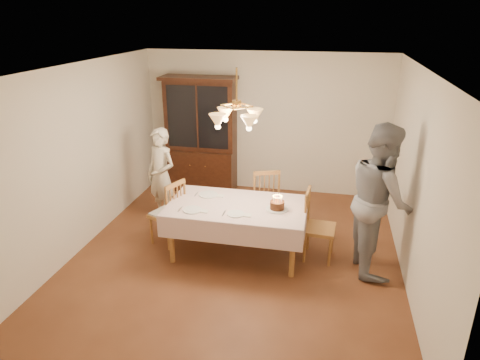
% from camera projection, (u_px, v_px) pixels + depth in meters
% --- Properties ---
extents(ground, '(5.00, 5.00, 0.00)m').
position_uv_depth(ground, '(237.00, 253.00, 6.15)').
color(ground, '#5B2F1A').
rests_on(ground, ground).
extents(room_shell, '(5.00, 5.00, 5.00)m').
position_uv_depth(room_shell, '(237.00, 148.00, 5.57)').
color(room_shell, white).
rests_on(room_shell, ground).
extents(dining_table, '(1.90, 1.10, 0.76)m').
position_uv_depth(dining_table, '(237.00, 210.00, 5.90)').
color(dining_table, '#955F2B').
rests_on(dining_table, ground).
extents(china_hutch, '(1.38, 0.54, 2.16)m').
position_uv_depth(china_hutch, '(201.00, 137.00, 8.05)').
color(china_hutch, black).
rests_on(china_hutch, ground).
extents(chair_far_side, '(0.56, 0.54, 1.00)m').
position_uv_depth(chair_far_side, '(264.00, 200.00, 6.80)').
color(chair_far_side, '#955F2B').
rests_on(chair_far_side, ground).
extents(chair_left_end, '(0.56, 0.57, 1.00)m').
position_uv_depth(chair_left_end, '(168.00, 214.00, 6.29)').
color(chair_left_end, '#955F2B').
rests_on(chair_left_end, ground).
extents(chair_right_end, '(0.45, 0.47, 1.00)m').
position_uv_depth(chair_right_end, '(319.00, 229.00, 5.89)').
color(chair_right_end, '#955F2B').
rests_on(chair_right_end, ground).
extents(elderly_woman, '(0.67, 0.58, 1.56)m').
position_uv_depth(elderly_woman, '(161.00, 176.00, 6.87)').
color(elderly_woman, '#EEE2C9').
rests_on(elderly_woman, ground).
extents(adult_in_grey, '(0.91, 1.09, 1.99)m').
position_uv_depth(adult_in_grey, '(380.00, 199.00, 5.47)').
color(adult_in_grey, slate).
rests_on(adult_in_grey, ground).
extents(birthday_cake, '(0.30, 0.30, 0.20)m').
position_uv_depth(birthday_cake, '(277.00, 206.00, 5.72)').
color(birthday_cake, white).
rests_on(birthday_cake, dining_table).
extents(place_setting_near_left, '(0.40, 0.25, 0.02)m').
position_uv_depth(place_setting_near_left, '(193.00, 210.00, 5.70)').
color(place_setting_near_left, white).
rests_on(place_setting_near_left, dining_table).
extents(place_setting_near_right, '(0.38, 0.23, 0.02)m').
position_uv_depth(place_setting_near_right, '(237.00, 214.00, 5.59)').
color(place_setting_near_right, white).
rests_on(place_setting_near_right, dining_table).
extents(place_setting_far_left, '(0.42, 0.27, 0.02)m').
position_uv_depth(place_setting_far_left, '(209.00, 195.00, 6.18)').
color(place_setting_far_left, white).
rests_on(place_setting_far_left, dining_table).
extents(chandelier, '(0.62, 0.62, 0.73)m').
position_uv_depth(chandelier, '(237.00, 118.00, 5.43)').
color(chandelier, '#BF8C3F').
rests_on(chandelier, ground).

